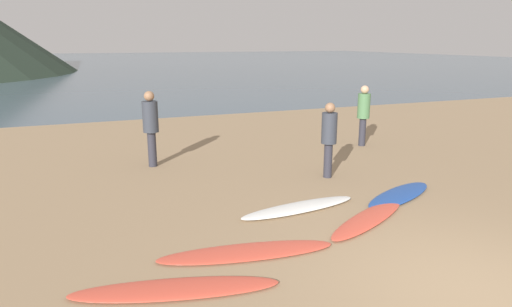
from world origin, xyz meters
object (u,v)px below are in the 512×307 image
at_px(surfboard_3, 369,218).
at_px(surfboard_0, 175,289).
at_px(surfboard_1, 247,252).
at_px(person_1, 151,123).
at_px(surfboard_4, 399,195).
at_px(surfboard_2, 299,207).
at_px(person_2, 329,134).
at_px(person_0, 364,111).

bearing_deg(surfboard_3, surfboard_0, 167.78).
relative_size(surfboard_0, surfboard_3, 1.09).
distance_m(surfboard_1, person_1, 5.28).
bearing_deg(surfboard_0, surfboard_4, 34.58).
bearing_deg(surfboard_1, surfboard_3, 18.59).
xyz_separation_m(surfboard_2, surfboard_3, (0.87, -0.87, -0.01)).
distance_m(surfboard_2, person_1, 4.47).
relative_size(surfboard_3, person_1, 1.28).
bearing_deg(surfboard_3, person_1, 92.57).
distance_m(surfboard_0, surfboard_2, 3.21).
xyz_separation_m(surfboard_1, person_2, (2.95, 2.82, 0.95)).
relative_size(surfboard_4, person_0, 1.23).
distance_m(surfboard_1, surfboard_3, 2.37).
height_order(surfboard_1, surfboard_3, surfboard_3).
relative_size(surfboard_2, person_0, 1.35).
bearing_deg(surfboard_1, person_0, 52.32).
height_order(surfboard_2, surfboard_4, surfboard_2).
height_order(surfboard_2, person_2, person_2).
bearing_deg(person_0, person_2, 96.50).
distance_m(surfboard_2, person_2, 2.34).
relative_size(surfboard_0, person_0, 1.47).
relative_size(person_1, person_2, 1.09).
xyz_separation_m(surfboard_0, person_0, (6.58, 5.76, 0.98)).
xyz_separation_m(surfboard_0, person_2, (4.09, 3.42, 0.94)).
xyz_separation_m(surfboard_0, surfboard_2, (2.61, 1.87, 0.01)).
bearing_deg(surfboard_4, surfboard_0, 175.79).
bearing_deg(surfboard_0, person_0, 55.13).
bearing_deg(surfboard_4, surfboard_2, 152.69).
bearing_deg(surfboard_2, surfboard_1, -145.96).
bearing_deg(surfboard_1, person_1, 104.40).
distance_m(surfboard_0, person_2, 5.42).
bearing_deg(person_0, surfboard_4, 118.38).
height_order(surfboard_0, surfboard_2, surfboard_2).
distance_m(person_0, person_1, 5.94).
bearing_deg(surfboard_1, surfboard_2, 49.73).
xyz_separation_m(surfboard_4, person_2, (-0.64, 1.64, 0.94)).
xyz_separation_m(surfboard_1, person_0, (5.44, 5.16, 0.98)).
distance_m(surfboard_3, person_0, 5.76).
height_order(surfboard_0, person_0, person_0).
bearing_deg(person_0, surfboard_1, 96.78).
bearing_deg(person_2, surfboard_0, 50.83).
bearing_deg(surfboard_1, surfboard_4, 27.03).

